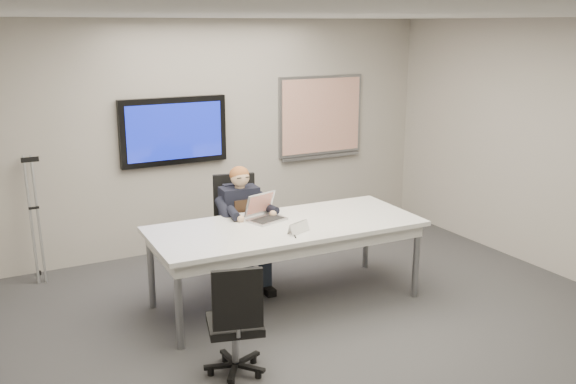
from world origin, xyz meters
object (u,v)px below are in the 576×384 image
seated_person (246,240)px  laptop (264,213)px  office_chair_far (238,247)px  conference_table (286,233)px  office_chair_near (236,341)px

seated_person → laptop: (0.07, -0.30, 0.37)m
seated_person → laptop: 0.48m
seated_person → laptop: seated_person is taller
office_chair_far → seated_person: 0.30m
office_chair_far → laptop: bearing=-70.7°
seated_person → conference_table: bearing=-67.8°
conference_table → seated_person: 0.62m
office_chair_far → seated_person: bearing=-79.0°
conference_table → seated_person: (-0.18, 0.55, -0.21)m
office_chair_far → office_chair_near: 2.04m
office_chair_near → seated_person: seated_person is taller
conference_table → office_chair_near: (-1.01, -1.05, -0.43)m
laptop → conference_table: bearing=-82.6°
conference_table → office_chair_far: office_chair_far is taller
seated_person → office_chair_near: bearing=-113.3°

